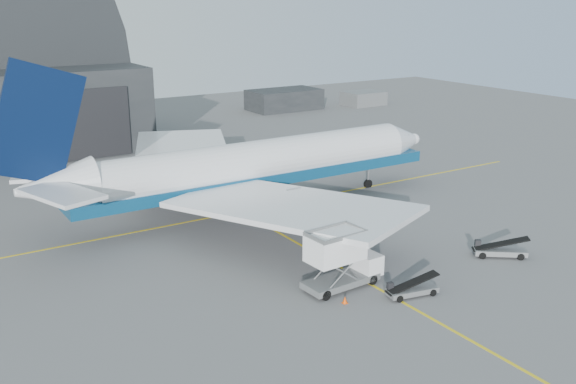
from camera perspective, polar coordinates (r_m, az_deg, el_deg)
ground at (r=51.54m, az=6.57°, el=-7.72°), size 200.00×200.00×0.00m
taxi_lines at (r=61.09m, az=-0.90°, el=-3.59°), size 80.00×42.12×0.02m
distant_bldg_a at (r=129.48m, az=-0.34°, el=7.34°), size 14.00×8.00×4.00m
distant_bldg_b at (r=136.07m, az=6.70°, el=7.69°), size 8.00×6.00×2.80m
airliner at (r=65.84m, az=-3.88°, el=2.20°), size 48.23×46.77×16.93m
catering_truck at (r=49.12m, az=4.70°, el=-6.07°), size 6.60×2.79×4.45m
pushback_tug at (r=59.50m, az=5.17°, el=-3.57°), size 4.24×3.43×1.72m
belt_loader_a at (r=49.26m, az=10.91°, el=-8.50°), size 4.28×2.10×1.60m
belt_loader_b at (r=58.29m, az=18.27°, el=-4.94°), size 4.40×3.84×1.78m
traffic_cone at (r=47.54m, az=5.08°, el=-9.54°), size 0.37×0.37×0.54m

